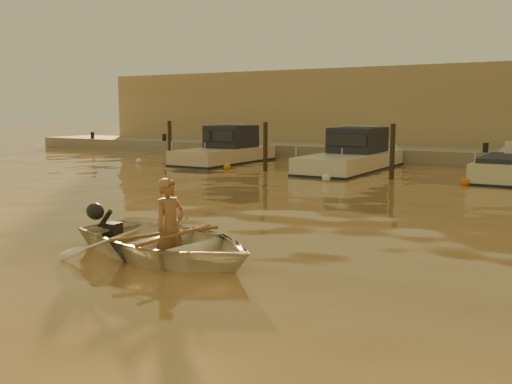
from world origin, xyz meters
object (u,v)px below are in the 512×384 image
Objects in this scene: person at (170,227)px; dinghy at (166,242)px; moored_boat_1 at (225,150)px; moored_boat_2 at (352,155)px; waterfront_building at (470,111)px.

dinghy is at bearing 90.00° from person.
dinghy is 17.50m from moored_boat_1.
dinghy is 15.27m from moored_boat_2.
moored_boat_1 is at bearing -129.27° from waterfront_building.
person is 15.29m from moored_boat_2.
dinghy is at bearing -80.46° from moored_boat_2.
dinghy is 0.08× the size of waterfront_building.
moored_boat_2 is at bearing -103.34° from waterfront_building.
person is 17.55m from moored_boat_1.
moored_boat_2 reaches higher than dinghy.
moored_boat_2 is 11.44m from waterfront_building.
waterfront_building is at bearing 76.66° from moored_boat_2.
waterfront_building reaches higher than moored_boat_2.
moored_boat_2 is at bearing 0.00° from moored_boat_1.
moored_boat_1 is 0.87× the size of moored_boat_2.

